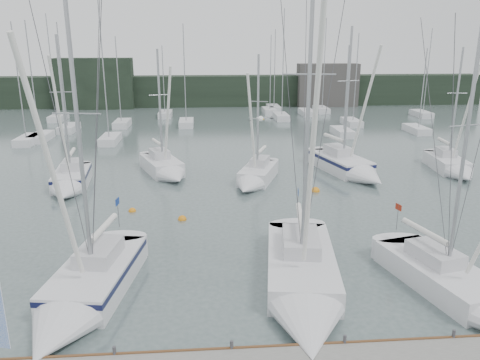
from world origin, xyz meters
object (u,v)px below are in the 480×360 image
sailboat_mid_c (254,178)px  buoy_b (315,191)px  sailboat_mid_a (70,182)px  buoy_c (132,211)px  sailboat_near_center (304,289)px  sailboat_mid_d (351,168)px  sailboat_near_right (471,296)px  sailboat_mid_e (453,168)px  sailboat_mid_b (166,170)px  sailboat_near_left (82,295)px  buoy_a (182,220)px

sailboat_mid_c → buoy_b: 4.79m
sailboat_mid_a → buoy_c: sailboat_mid_a is taller
sailboat_near_center → sailboat_mid_d: 20.38m
sailboat_mid_d → buoy_b: sailboat_mid_d is taller
sailboat_near_right → sailboat_mid_e: sailboat_near_right is taller
buoy_b → buoy_c: buoy_b is taller
sailboat_near_right → sailboat_near_center: bearing=157.4°
sailboat_mid_b → sailboat_mid_c: (6.90, -2.92, -0.02)m
sailboat_near_left → sailboat_mid_a: sailboat_near_left is taller
buoy_c → buoy_a: bearing=-27.8°
sailboat_mid_a → sailboat_mid_d: sailboat_mid_d is taller
buoy_a → sailboat_mid_b: bearing=99.5°
sailboat_mid_d → sailboat_mid_c: bearing=178.5°
sailboat_mid_e → buoy_a: size_ratio=20.09×
buoy_b → sailboat_mid_d: bearing=45.9°
sailboat_near_left → sailboat_mid_a: size_ratio=1.13×
sailboat_near_left → sailboat_mid_c: sailboat_near_left is taller
sailboat_near_center → sailboat_near_right: (6.81, -1.04, -0.05)m
sailboat_near_left → buoy_a: size_ratio=24.62×
sailboat_mid_a → sailboat_near_right: bearing=-46.5°
sailboat_mid_a → sailboat_mid_c: (13.79, 0.23, -0.06)m
buoy_a → buoy_b: (9.56, 4.96, 0.00)m
sailboat_mid_c → sailboat_mid_e: sailboat_mid_e is taller
buoy_b → buoy_c: size_ratio=1.34×
sailboat_mid_e → sailboat_mid_c: bearing=-168.1°
sailboat_mid_c → buoy_a: (-5.25, -6.97, -0.52)m
sailboat_near_center → sailboat_mid_b: 21.03m
sailboat_mid_d → buoy_b: bearing=-149.1°
sailboat_mid_d → buoy_a: 16.13m
sailboat_near_right → sailboat_mid_b: (-14.00, 20.80, 0.06)m
sailboat_near_left → sailboat_mid_b: 19.71m
sailboat_mid_a → sailboat_near_center: bearing=-56.0°
buoy_a → buoy_c: 3.73m
sailboat_near_left → sailboat_near_center: bearing=8.0°
sailboat_near_right → buoy_b: bearing=86.0°
sailboat_mid_b → buoy_c: size_ratio=22.34×
sailboat_mid_d → buoy_a: size_ratio=23.30×
buoy_b → sailboat_mid_c: bearing=154.9°
sailboat_near_right → sailboat_mid_c: 19.23m
sailboat_near_center → sailboat_mid_d: bearing=75.5°
sailboat_near_left → buoy_b: (13.28, 14.67, -0.58)m
sailboat_mid_b → sailboat_mid_e: (23.70, -1.15, -0.02)m
sailboat_near_center → sailboat_mid_e: bearing=56.7°
buoy_c → sailboat_near_left: bearing=-92.1°
sailboat_near_center → sailboat_mid_e: sailboat_near_center is taller
sailboat_mid_c → buoy_c: bearing=-128.1°
sailboat_mid_e → buoy_c: bearing=-158.6°
sailboat_near_left → sailboat_mid_b: (2.07, 19.60, -0.03)m
sailboat_mid_d → sailboat_mid_b: bearing=161.4°
sailboat_near_left → buoy_c: (0.42, 11.45, -0.58)m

